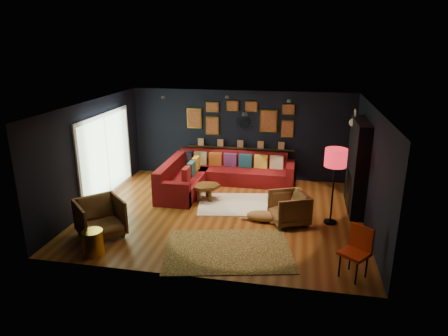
% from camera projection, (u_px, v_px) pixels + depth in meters
% --- Properties ---
extents(floor, '(6.50, 6.50, 0.00)m').
position_uv_depth(floor, '(223.00, 213.00, 9.59)').
color(floor, brown).
rests_on(floor, ground).
extents(room_walls, '(6.50, 6.50, 6.50)m').
position_uv_depth(room_walls, '(223.00, 149.00, 9.10)').
color(room_walls, black).
rests_on(room_walls, ground).
extents(sectional, '(3.41, 2.69, 0.86)m').
position_uv_depth(sectional, '(214.00, 175.00, 11.29)').
color(sectional, maroon).
rests_on(sectional, ground).
extents(ledge, '(3.20, 0.12, 0.04)m').
position_uv_depth(ledge, '(240.00, 148.00, 11.81)').
color(ledge, black).
rests_on(ledge, room_walls).
extents(gallery_wall, '(3.15, 0.04, 1.02)m').
position_uv_depth(gallery_wall, '(240.00, 118.00, 11.58)').
color(gallery_wall, gold).
rests_on(gallery_wall, room_walls).
extents(sunburst_mirror, '(0.47, 0.16, 0.47)m').
position_uv_depth(sunburst_mirror, '(244.00, 122.00, 11.59)').
color(sunburst_mirror, silver).
rests_on(sunburst_mirror, room_walls).
extents(fireplace, '(0.31, 1.60, 2.20)m').
position_uv_depth(fireplace, '(357.00, 169.00, 9.56)').
color(fireplace, black).
rests_on(fireplace, ground).
extents(deer_head, '(0.50, 0.28, 0.45)m').
position_uv_depth(deer_head, '(360.00, 123.00, 9.70)').
color(deer_head, white).
rests_on(deer_head, fireplace).
extents(sliding_door, '(0.06, 2.80, 2.20)m').
position_uv_depth(sliding_door, '(106.00, 155.00, 10.39)').
color(sliding_door, white).
rests_on(sliding_door, ground).
extents(ceiling_spots, '(3.30, 2.50, 0.06)m').
position_uv_depth(ceiling_spots, '(229.00, 102.00, 9.55)').
color(ceiling_spots, black).
rests_on(ceiling_spots, room_walls).
extents(shag_rug, '(2.21, 1.77, 0.03)m').
position_uv_depth(shag_rug, '(238.00, 204.00, 10.08)').
color(shag_rug, white).
rests_on(shag_rug, ground).
extents(leopard_rug, '(2.81, 2.27, 0.01)m').
position_uv_depth(leopard_rug, '(228.00, 250.00, 7.89)').
color(leopard_rug, '#B58F48').
rests_on(leopard_rug, ground).
extents(coffee_table, '(0.93, 0.82, 0.39)m').
position_uv_depth(coffee_table, '(206.00, 188.00, 10.28)').
color(coffee_table, brown).
rests_on(coffee_table, shag_rug).
extents(pouf, '(0.50, 0.50, 0.33)m').
position_uv_depth(pouf, '(176.00, 195.00, 10.17)').
color(pouf, maroon).
rests_on(pouf, shag_rug).
extents(armchair_left, '(1.21, 1.21, 0.91)m').
position_uv_depth(armchair_left, '(100.00, 216.00, 8.34)').
color(armchair_left, '#A56C38').
rests_on(armchair_left, ground).
extents(armchair_right, '(0.98, 1.00, 0.80)m').
position_uv_depth(armchair_right, '(289.00, 207.00, 8.96)').
color(armchair_right, '#A56C38').
rests_on(armchair_right, ground).
extents(gold_stool, '(0.39, 0.39, 0.49)m').
position_uv_depth(gold_stool, '(93.00, 242.00, 7.70)').
color(gold_stool, gold).
rests_on(gold_stool, ground).
extents(orange_chair, '(0.61, 0.61, 0.92)m').
position_uv_depth(orange_chair, '(357.00, 248.00, 6.90)').
color(orange_chair, black).
rests_on(orange_chair, ground).
extents(floor_lamp, '(0.48, 0.48, 1.75)m').
position_uv_depth(floor_lamp, '(336.00, 161.00, 8.64)').
color(floor_lamp, black).
rests_on(floor_lamp, ground).
extents(dog, '(1.07, 0.54, 0.33)m').
position_uv_depth(dog, '(264.00, 214.00, 9.09)').
color(dog, '#A1743F').
rests_on(dog, leopard_rug).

